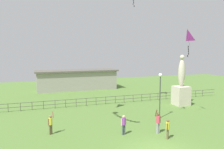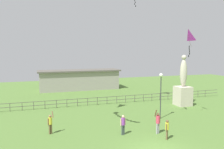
% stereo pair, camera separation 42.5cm
% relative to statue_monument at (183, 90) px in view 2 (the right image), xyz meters
% --- Properties ---
extents(statue_monument, '(1.74, 1.74, 6.21)m').
position_rel_statue_monument_xyz_m(statue_monument, '(0.00, 0.00, 0.00)').
color(statue_monument, beige).
rests_on(statue_monument, ground_plane).
extents(lamppost, '(0.36, 0.36, 4.52)m').
position_rel_statue_monument_xyz_m(lamppost, '(-5.46, -4.03, 1.34)').
color(lamppost, '#38383D').
rests_on(lamppost, ground_plane).
extents(person_0, '(0.55, 0.32, 2.01)m').
position_rel_statue_monument_xyz_m(person_0, '(-7.78, -7.62, -0.93)').
color(person_0, '#99999E').
rests_on(person_0, ground_plane).
extents(person_1, '(0.35, 0.35, 1.52)m').
position_rel_statue_monument_xyz_m(person_1, '(-7.72, -8.91, -1.07)').
color(person_1, brown).
rests_on(person_1, ground_plane).
extents(person_2, '(0.50, 0.31, 1.86)m').
position_rel_statue_monument_xyz_m(person_2, '(-16.05, -4.97, -1.01)').
color(person_2, brown).
rests_on(person_2, ground_plane).
extents(person_3, '(0.48, 0.30, 1.61)m').
position_rel_statue_monument_xyz_m(person_3, '(-10.54, -6.99, -1.02)').
color(person_3, '#3F4C47').
rests_on(person_3, ground_plane).
extents(kite_3, '(0.67, 1.14, 2.63)m').
position_rel_statue_monument_xyz_m(kite_3, '(-3.20, -4.95, 6.17)').
color(kite_3, '#B22DB2').
extents(waterfront_railing, '(36.03, 0.06, 0.95)m').
position_rel_statue_monument_xyz_m(waterfront_railing, '(-9.84, 3.48, -1.32)').
color(waterfront_railing, '#4C4742').
rests_on(waterfront_railing, ground_plane).
extents(pavilion_building, '(13.96, 4.06, 3.41)m').
position_rel_statue_monument_xyz_m(pavilion_building, '(-10.05, 15.48, -0.21)').
color(pavilion_building, gray).
rests_on(pavilion_building, ground_plane).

